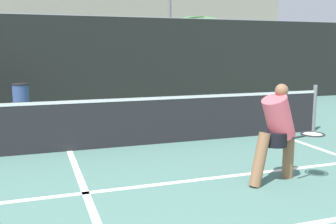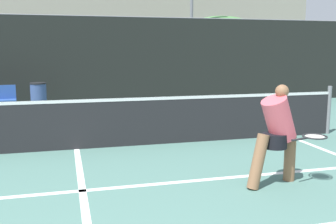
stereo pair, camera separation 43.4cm
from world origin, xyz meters
name	(u,v)px [view 1 (the left image)]	position (x,y,z in m)	size (l,w,h in m)	color
court_service_line	(86,193)	(0.00, 4.07, 0.00)	(8.25, 0.10, 0.01)	white
court_center_mark	(83,186)	(0.00, 4.35, 0.00)	(0.10, 4.03, 0.01)	white
net	(68,124)	(0.00, 6.36, 0.51)	(11.09, 0.09, 1.07)	slate
fence_back	(51,62)	(0.00, 11.93, 1.46)	(24.00, 0.06, 2.93)	black
player_practicing	(278,130)	(2.65, 3.67, 0.75)	(1.24, 0.54, 1.41)	#8C6042
trash_bin	(21,100)	(-0.91, 10.73, 0.46)	(0.47, 0.47, 0.93)	#384C7F
parked_car	(19,84)	(-1.06, 14.87, 0.57)	(1.85, 4.49, 1.35)	#B7B7BC
tree_west	(197,25)	(8.88, 21.05, 3.29)	(3.28, 3.28, 3.78)	brown
building_far	(39,32)	(0.00, 27.36, 2.98)	(36.00, 2.40, 5.95)	gray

